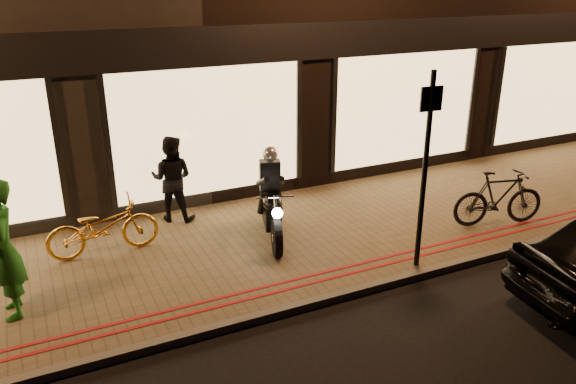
# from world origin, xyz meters

# --- Properties ---
(ground) EXTENTS (90.00, 90.00, 0.00)m
(ground) POSITION_xyz_m (0.00, 0.00, 0.00)
(ground) COLOR black
(ground) RESTS_ON ground
(sidewalk) EXTENTS (50.00, 4.00, 0.12)m
(sidewalk) POSITION_xyz_m (0.00, 2.00, 0.06)
(sidewalk) COLOR brown
(sidewalk) RESTS_ON ground
(kerb_stone) EXTENTS (50.00, 0.14, 0.12)m
(kerb_stone) POSITION_xyz_m (0.00, 0.05, 0.06)
(kerb_stone) COLOR #59544C
(kerb_stone) RESTS_ON ground
(red_kerb_lines) EXTENTS (50.00, 0.26, 0.01)m
(red_kerb_lines) POSITION_xyz_m (0.00, 0.55, 0.12)
(red_kerb_lines) COLOR maroon
(red_kerb_lines) RESTS_ON sidewalk
(motorcycle) EXTENTS (0.82, 1.89, 1.59)m
(motorcycle) POSITION_xyz_m (0.44, 2.12, 0.73)
(motorcycle) COLOR black
(motorcycle) RESTS_ON sidewalk
(sign_post) EXTENTS (0.35, 0.09, 3.00)m
(sign_post) POSITION_xyz_m (2.07, 0.25, 1.80)
(sign_post) COLOR black
(sign_post) RESTS_ON sidewalk
(bicycle_gold) EXTENTS (1.74, 0.61, 0.92)m
(bicycle_gold) POSITION_xyz_m (-2.22, 2.75, 0.58)
(bicycle_gold) COLOR orange
(bicycle_gold) RESTS_ON sidewalk
(bicycle_dark) EXTENTS (1.76, 0.91, 1.02)m
(bicycle_dark) POSITION_xyz_m (4.31, 0.86, 0.63)
(bicycle_dark) COLOR black
(bicycle_dark) RESTS_ON sidewalk
(person_green) EXTENTS (0.49, 0.71, 1.87)m
(person_green) POSITION_xyz_m (-3.59, 1.47, 1.05)
(person_green) COLOR #1D681B
(person_green) RESTS_ON sidewalk
(person_dark) EXTENTS (0.97, 0.91, 1.58)m
(person_dark) POSITION_xyz_m (-0.85, 3.61, 0.91)
(person_dark) COLOR black
(person_dark) RESTS_ON sidewalk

